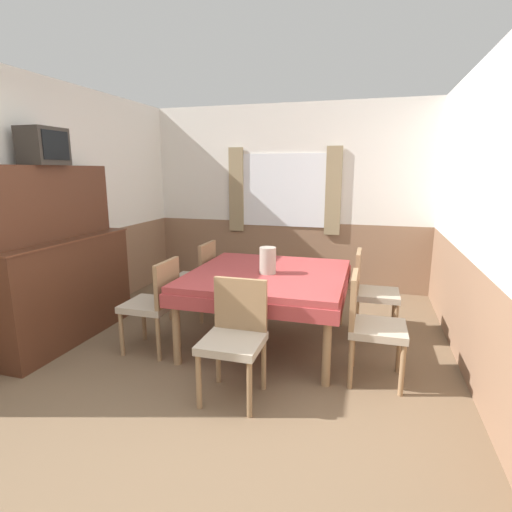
% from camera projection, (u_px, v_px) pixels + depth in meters
% --- Properties ---
extents(ground_plane, '(16.00, 16.00, 0.00)m').
position_uv_depth(ground_plane, '(158.00, 453.00, 2.44)').
color(ground_plane, brown).
extents(wall_back, '(4.38, 0.09, 2.60)m').
position_uv_depth(wall_back, '(288.00, 197.00, 5.75)').
color(wall_back, white).
rests_on(wall_back, ground_plane).
extents(wall_left, '(0.05, 4.20, 2.60)m').
position_uv_depth(wall_left, '(78.00, 206.00, 4.49)').
color(wall_left, white).
rests_on(wall_left, ground_plane).
extents(wall_right, '(0.05, 4.20, 2.60)m').
position_uv_depth(wall_right, '(474.00, 217.00, 3.40)').
color(wall_right, white).
rests_on(wall_right, ground_plane).
extents(dining_table, '(1.50, 1.54, 0.73)m').
position_uv_depth(dining_table, '(268.00, 282.00, 3.88)').
color(dining_table, '#9E3838').
rests_on(dining_table, ground_plane).
extents(chair_head_near, '(0.44, 0.44, 0.89)m').
position_uv_depth(chair_head_near, '(235.00, 334.00, 2.98)').
color(chair_head_near, '#93704C').
rests_on(chair_head_near, ground_plane).
extents(chair_right_near, '(0.44, 0.44, 0.89)m').
position_uv_depth(chair_right_near, '(370.00, 322.00, 3.20)').
color(chair_right_near, '#93704C').
rests_on(chair_right_near, ground_plane).
extents(chair_left_near, '(0.44, 0.44, 0.89)m').
position_uv_depth(chair_left_near, '(155.00, 301.00, 3.73)').
color(chair_left_near, '#93704C').
rests_on(chair_left_near, ground_plane).
extents(chair_right_far, '(0.44, 0.44, 0.89)m').
position_uv_depth(chair_right_far, '(371.00, 289.00, 4.09)').
color(chair_right_far, '#93704C').
rests_on(chair_right_far, ground_plane).
extents(chair_left_far, '(0.44, 0.44, 0.89)m').
position_uv_depth(chair_left_far, '(197.00, 276.00, 4.62)').
color(chair_left_far, '#93704C').
rests_on(chair_left_far, ground_plane).
extents(sideboard, '(0.46, 1.60, 1.74)m').
position_uv_depth(sideboard, '(60.00, 268.00, 3.95)').
color(sideboard, '#4C2819').
rests_on(sideboard, ground_plane).
extents(tv, '(0.29, 0.38, 0.34)m').
position_uv_depth(tv, '(43.00, 146.00, 3.65)').
color(tv, '#2D2823').
rests_on(tv, sideboard).
extents(vase, '(0.16, 0.16, 0.25)m').
position_uv_depth(vase, '(268.00, 260.00, 3.78)').
color(vase, '#A39989').
rests_on(vase, dining_table).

